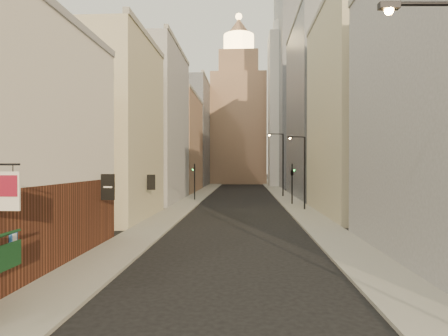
# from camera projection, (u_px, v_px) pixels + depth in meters

# --- Properties ---
(sidewalk_left) EXTENTS (3.00, 140.00, 0.15)m
(sidewalk_left) POSITION_uv_depth(u_px,v_px,m) (202.00, 193.00, 62.44)
(sidewalk_left) COLOR gray
(sidewalk_left) RESTS_ON ground
(sidewalk_right) EXTENTS (3.00, 140.00, 0.15)m
(sidewalk_right) POSITION_uv_depth(u_px,v_px,m) (281.00, 194.00, 61.72)
(sidewalk_right) COLOR gray
(sidewalk_right) RESTS_ON ground
(left_bldg_beige) EXTENTS (8.00, 12.00, 16.00)m
(left_bldg_beige) POSITION_uv_depth(u_px,v_px,m) (105.00, 130.00, 33.71)
(left_bldg_beige) COLOR #B3AA89
(left_bldg_beige) RESTS_ON ground
(left_bldg_grey) EXTENTS (8.00, 16.00, 20.00)m
(left_bldg_grey) POSITION_uv_depth(u_px,v_px,m) (150.00, 126.00, 49.67)
(left_bldg_grey) COLOR gray
(left_bldg_grey) RESTS_ON ground
(left_bldg_tan) EXTENTS (8.00, 18.00, 17.00)m
(left_bldg_tan) POSITION_uv_depth(u_px,v_px,m) (175.00, 145.00, 67.66)
(left_bldg_tan) COLOR #936F57
(left_bldg_tan) RESTS_ON ground
(left_bldg_wingrid) EXTENTS (8.00, 20.00, 24.00)m
(left_bldg_wingrid) POSITION_uv_depth(u_px,v_px,m) (191.00, 134.00, 87.59)
(left_bldg_wingrid) COLOR gray
(left_bldg_wingrid) RESTS_ON ground
(right_bldg_beige) EXTENTS (8.00, 16.00, 20.00)m
(right_bldg_beige) POSITION_uv_depth(u_px,v_px,m) (362.00, 112.00, 36.36)
(right_bldg_beige) COLOR #B3AA89
(right_bldg_beige) RESTS_ON ground
(right_bldg_wingrid) EXTENTS (8.00, 20.00, 26.00)m
(right_bldg_wingrid) POSITION_uv_depth(u_px,v_px,m) (321.00, 111.00, 56.31)
(right_bldg_wingrid) COLOR gray
(right_bldg_wingrid) RESTS_ON ground
(highrise) EXTENTS (21.00, 23.00, 51.20)m
(highrise) POSITION_uv_depth(u_px,v_px,m) (322.00, 72.00, 83.81)
(highrise) COLOR gray
(highrise) RESTS_ON ground
(clock_tower) EXTENTS (14.00, 14.00, 44.90)m
(clock_tower) POSITION_uv_depth(u_px,v_px,m) (239.00, 116.00, 98.91)
(clock_tower) COLOR #936F57
(clock_tower) RESTS_ON ground
(white_tower) EXTENTS (8.00, 8.00, 41.50)m
(white_tower) POSITION_uv_depth(u_px,v_px,m) (286.00, 104.00, 84.32)
(white_tower) COLOR silver
(white_tower) RESTS_ON ground
(streetlamp_mid) EXTENTS (1.97, 0.85, 7.85)m
(streetlamp_mid) POSITION_uv_depth(u_px,v_px,m) (303.00, 168.00, 39.46)
(streetlamp_mid) COLOR black
(streetlamp_mid) RESTS_ON ground
(streetlamp_far) EXTENTS (2.48, 0.65, 9.53)m
(streetlamp_far) POSITION_uv_depth(u_px,v_px,m) (281.00, 161.00, 56.10)
(streetlamp_far) COLOR black
(streetlamp_far) RESTS_ON ground
(traffic_light_left) EXTENTS (0.59, 0.53, 5.00)m
(traffic_light_left) POSITION_uv_depth(u_px,v_px,m) (195.00, 174.00, 50.44)
(traffic_light_left) COLOR black
(traffic_light_left) RESTS_ON ground
(traffic_light_right) EXTENTS (0.72, 0.72, 5.00)m
(traffic_light_right) POSITION_uv_depth(u_px,v_px,m) (292.00, 174.00, 44.85)
(traffic_light_right) COLOR black
(traffic_light_right) RESTS_ON ground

